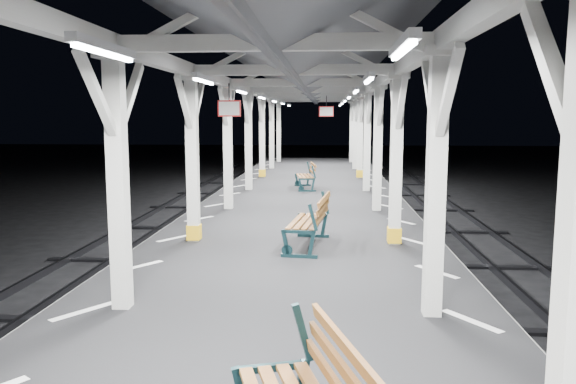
# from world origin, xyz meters

# --- Properties ---
(ground) EXTENTS (120.00, 120.00, 0.00)m
(ground) POSITION_xyz_m (0.00, 0.00, 0.00)
(ground) COLOR black
(ground) RESTS_ON ground
(platform) EXTENTS (6.00, 50.00, 1.00)m
(platform) POSITION_xyz_m (0.00, 0.00, 0.50)
(platform) COLOR black
(platform) RESTS_ON ground
(hazard_stripes_left) EXTENTS (1.00, 48.00, 0.01)m
(hazard_stripes_left) POSITION_xyz_m (-2.45, 0.00, 1.00)
(hazard_stripes_left) COLOR silver
(hazard_stripes_left) RESTS_ON platform
(hazard_stripes_right) EXTENTS (1.00, 48.00, 0.01)m
(hazard_stripes_right) POSITION_xyz_m (2.45, 0.00, 1.00)
(hazard_stripes_right) COLOR silver
(hazard_stripes_right) RESTS_ON platform
(canopy) EXTENTS (5.40, 49.00, 4.65)m
(canopy) POSITION_xyz_m (0.00, -0.02, 4.56)
(canopy) COLOR silver
(canopy) RESTS_ON platform
(bench_mid) EXTENTS (0.89, 1.89, 0.99)m
(bench_mid) POSITION_xyz_m (0.40, 1.62, 1.53)
(bench_mid) COLOR #112A30
(bench_mid) RESTS_ON platform
(bench_far) EXTENTS (0.83, 1.71, 0.89)m
(bench_far) POSITION_xyz_m (-0.00, 10.40, 1.47)
(bench_far) COLOR #112A30
(bench_far) RESTS_ON platform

